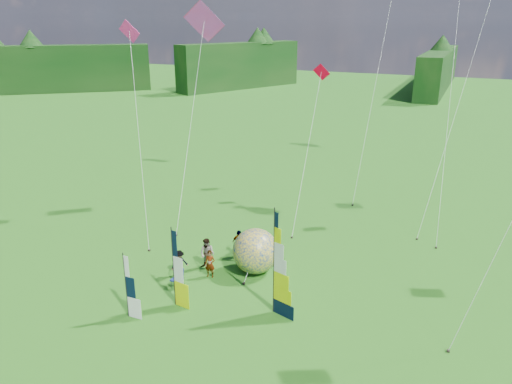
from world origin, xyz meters
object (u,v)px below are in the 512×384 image
at_px(bol_inflatable, 255,251).
at_px(spectator_d, 239,244).
at_px(side_banner_left, 173,268).
at_px(camp_chair, 177,278).
at_px(spectator_a, 210,264).
at_px(spectator_c, 179,263).
at_px(spectator_b, 207,254).
at_px(kite_whale, 453,68).
at_px(side_banner_far, 126,286).
at_px(feather_banner_main, 274,263).

relative_size(bol_inflatable, spectator_d, 1.52).
relative_size(side_banner_left, camp_chair, 3.95).
xyz_separation_m(spectator_a, spectator_c, (-1.55, -0.57, -0.02)).
xyz_separation_m(spectator_b, kite_whale, (10.73, 13.72, 9.19)).
height_order(spectator_d, camp_chair, spectator_d).
bearing_deg(spectator_c, spectator_d, 2.07).
bearing_deg(kite_whale, side_banner_far, -107.38).
xyz_separation_m(feather_banner_main, camp_chair, (-5.41, 0.11, -2.05)).
height_order(side_banner_left, spectator_b, side_banner_left).
distance_m(feather_banner_main, side_banner_far, 6.84).
bearing_deg(spectator_c, spectator_b, -3.22).
xyz_separation_m(spectator_c, spectator_d, (1.92, 3.35, 0.07)).
xyz_separation_m(feather_banner_main, spectator_b, (-4.95, 2.51, -1.66)).
height_order(side_banner_far, bol_inflatable, side_banner_far).
distance_m(side_banner_left, spectator_c, 3.10).
distance_m(spectator_c, camp_chair, 1.19).
height_order(feather_banner_main, spectator_b, feather_banner_main).
relative_size(spectator_a, spectator_d, 0.94).
distance_m(feather_banner_main, spectator_c, 6.28).
xyz_separation_m(spectator_b, spectator_d, (0.97, 2.01, -0.07)).
bearing_deg(camp_chair, spectator_a, 57.02).
bearing_deg(spectator_a, spectator_d, 73.46).
bearing_deg(spectator_d, feather_banner_main, 145.67).
bearing_deg(spectator_d, spectator_c, 74.51).
bearing_deg(spectator_b, side_banner_left, -85.33).
height_order(side_banner_left, side_banner_far, side_banner_left).
height_order(spectator_b, spectator_d, spectator_b).
bearing_deg(bol_inflatable, spectator_a, -142.85).
bearing_deg(spectator_d, side_banner_left, 98.58).
bearing_deg(kite_whale, bol_inflatable, -108.10).
bearing_deg(camp_chair, spectator_b, 79.19).
xyz_separation_m(spectator_a, spectator_b, (-0.60, 0.77, 0.12)).
relative_size(side_banner_far, spectator_a, 2.06).
distance_m(side_banner_far, bol_inflatable, 7.32).
relative_size(feather_banner_main, spectator_a, 3.32).
bearing_deg(bol_inflatable, side_banner_left, -115.55).
relative_size(side_banner_left, spectator_d, 2.41).
height_order(spectator_a, spectator_d, spectator_d).
distance_m(bol_inflatable, spectator_b, 2.70).
bearing_deg(kite_whale, spectator_c, -113.78).
height_order(side_banner_far, spectator_a, side_banner_far).
xyz_separation_m(spectator_d, kite_whale, (9.76, 11.72, 9.25)).
bearing_deg(feather_banner_main, side_banner_left, -145.89).
relative_size(bol_inflatable, spectator_c, 1.67).
bearing_deg(bol_inflatable, camp_chair, -134.14).
bearing_deg(spectator_a, side_banner_far, -117.77).
xyz_separation_m(side_banner_left, spectator_b, (-0.39, 3.87, -1.09)).
xyz_separation_m(feather_banner_main, spectator_c, (-5.90, 1.16, -1.80)).
distance_m(feather_banner_main, kite_whale, 18.80).
xyz_separation_m(side_banner_left, camp_chair, (-0.85, 1.46, -1.47)).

